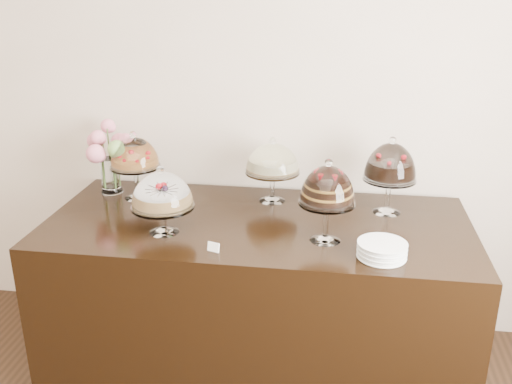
# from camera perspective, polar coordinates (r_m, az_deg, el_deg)

# --- Properties ---
(wall_back) EXTENTS (5.00, 0.04, 3.00)m
(wall_back) POSITION_cam_1_polar(r_m,az_deg,el_deg) (3.37, -3.68, 10.58)
(wall_back) COLOR beige
(wall_back) RESTS_ON ground
(display_counter) EXTENTS (2.20, 1.00, 0.90)m
(display_counter) POSITION_cam_1_polar(r_m,az_deg,el_deg) (3.18, 0.14, -10.37)
(display_counter) COLOR black
(display_counter) RESTS_ON ground
(cake_stand_sugar_sponge) EXTENTS (0.31, 0.31, 0.35)m
(cake_stand_sugar_sponge) POSITION_cam_1_polar(r_m,az_deg,el_deg) (2.80, -9.38, -0.11)
(cake_stand_sugar_sponge) COLOR white
(cake_stand_sugar_sponge) RESTS_ON display_counter
(cake_stand_choco_layer) EXTENTS (0.27, 0.27, 0.41)m
(cake_stand_choco_layer) POSITION_cam_1_polar(r_m,az_deg,el_deg) (2.67, 7.16, 0.36)
(cake_stand_choco_layer) COLOR white
(cake_stand_choco_layer) RESTS_ON display_counter
(cake_stand_cheesecake) EXTENTS (0.31, 0.31, 0.37)m
(cake_stand_cheesecake) POSITION_cam_1_polar(r_m,az_deg,el_deg) (3.16, 1.66, 3.11)
(cake_stand_cheesecake) COLOR white
(cake_stand_cheesecake) RESTS_ON display_counter
(cake_stand_dark_choco) EXTENTS (0.28, 0.28, 0.42)m
(cake_stand_dark_choco) POSITION_cam_1_polar(r_m,az_deg,el_deg) (3.07, 13.30, 2.64)
(cake_stand_dark_choco) COLOR white
(cake_stand_dark_choco) RESTS_ON display_counter
(cake_stand_fruit_tart) EXTENTS (0.28, 0.28, 0.39)m
(cake_stand_fruit_tart) POSITION_cam_1_polar(r_m,az_deg,el_deg) (3.27, -12.05, 3.58)
(cake_stand_fruit_tart) COLOR white
(cake_stand_fruit_tart) RESTS_ON display_counter
(flower_vase) EXTENTS (0.32, 0.34, 0.41)m
(flower_vase) POSITION_cam_1_polar(r_m,az_deg,el_deg) (3.39, -14.46, 3.85)
(flower_vase) COLOR white
(flower_vase) RESTS_ON display_counter
(plate_stack) EXTENTS (0.22, 0.22, 0.07)m
(plate_stack) POSITION_cam_1_polar(r_m,az_deg,el_deg) (2.64, 12.48, -5.70)
(plate_stack) COLOR white
(plate_stack) RESTS_ON display_counter
(price_card_left) EXTENTS (0.06, 0.03, 0.04)m
(price_card_left) POSITION_cam_1_polar(r_m,az_deg,el_deg) (2.65, -4.28, -5.51)
(price_card_left) COLOR white
(price_card_left) RESTS_ON display_counter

